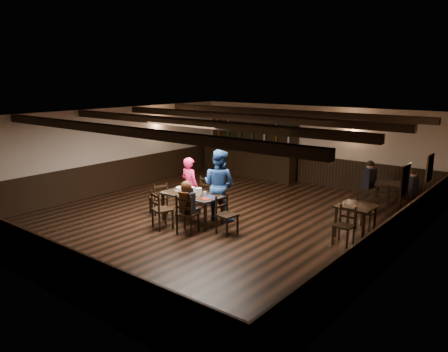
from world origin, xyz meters
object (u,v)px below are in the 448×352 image
Objects in this scene: woman_pink at (190,186)px; cake at (180,189)px; dining_table at (192,197)px; chair_near_right at (186,211)px; bar_counter at (250,157)px; man_blue at (219,185)px; chair_near_left at (159,207)px.

cake is at bearing 102.06° from woman_pink.
chair_near_right is at bearing -57.10° from dining_table.
bar_counter is (-2.50, 6.12, 0.17)m from chair_near_right.
chair_near_right is at bearing -40.02° from cake.
dining_table is 1.63× the size of chair_near_right.
dining_table is 1.00× the size of woman_pink.
chair_near_right is 1.58m from woman_pink.
chair_near_right is 0.24× the size of bar_counter.
bar_counter is (-1.55, 5.32, -0.07)m from cake.
dining_table is 0.85× the size of man_blue.
woman_pink reaches higher than cake.
cake is at bearing -73.76° from bar_counter.
cake reaches higher than dining_table.
chair_near_left is 3.29× the size of cake.
dining_table is at bearing -69.37° from bar_counter.
woman_pink is (-0.23, 1.34, 0.23)m from chair_near_left.
man_blue is at bearing 33.76° from cake.
dining_table is 0.87m from chair_near_right.
chair_near_left is 0.78m from chair_near_right.
woman_pink is 0.92m from man_blue.
woman_pink is 5.14m from bar_counter.
woman_pink is at bearing 4.82° from man_blue.
chair_near_left is at bearing -170.14° from chair_near_right.
man_blue is at bearing -164.94° from woman_pink.
chair_near_left is 0.98m from cake.
chair_near_left reaches higher than dining_table.
chair_near_right is 1.26m from cake.
dining_table is at bearing 70.70° from chair_near_left.
dining_table is 0.78m from man_blue.
chair_near_right is 0.61× the size of woman_pink.
cake is at bearing 28.75° from man_blue.
dining_table is at bearing 55.20° from man_blue.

